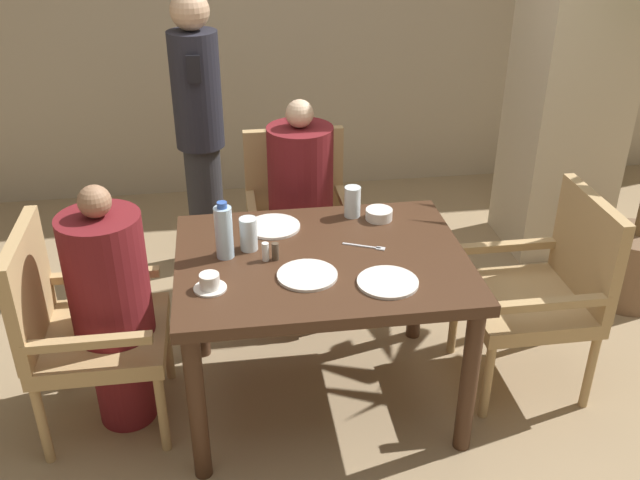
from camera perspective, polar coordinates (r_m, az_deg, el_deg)
ground_plane at (r=3.29m, az=0.11°, el=-12.31°), size 16.00×16.00×0.00m
pillar_stone at (r=4.30m, az=20.16°, el=16.11°), size 0.55×0.55×2.70m
dining_table at (r=2.92m, az=0.13°, el=-2.96°), size 1.17×0.90×0.72m
chair_left_side at (r=3.04m, az=-18.80°, el=-6.33°), size 0.53×0.53×0.91m
diner_in_left_chair at (r=2.97m, az=-16.30°, el=-5.17°), size 0.32×0.32×1.09m
chair_far_side at (r=3.73m, az=-1.78°, el=2.07°), size 0.53×0.53×0.91m
diner_in_far_chair at (r=3.56m, az=-1.54°, el=2.48°), size 0.32×0.32×1.15m
chair_right_side at (r=3.26m, az=17.60°, el=-3.51°), size 0.53×0.53×0.91m
standing_host at (r=3.99m, az=-9.62°, el=8.89°), size 0.26×0.30×1.56m
plate_main_left at (r=3.09m, az=-3.76°, el=1.09°), size 0.23×0.23×0.01m
plate_main_right at (r=2.73m, az=-1.03°, el=-2.83°), size 0.23×0.23×0.01m
plate_dessert_center at (r=2.70m, az=5.44°, el=-3.38°), size 0.23×0.23×0.01m
teacup_with_saucer at (r=2.68m, az=-8.81°, el=-3.42°), size 0.12×0.12×0.06m
bowl_small at (r=3.16m, az=4.74°, el=2.07°), size 0.12×0.12×0.05m
water_bottle at (r=2.84m, az=-7.70°, el=0.67°), size 0.07×0.07×0.24m
glass_tall_near at (r=3.17m, az=2.61°, el=3.08°), size 0.07×0.07×0.14m
glass_tall_mid at (r=2.90m, az=-5.74°, el=0.49°), size 0.07×0.07×0.14m
salt_shaker at (r=2.84m, az=-4.39°, el=-0.90°), size 0.03×0.03×0.08m
pepper_shaker at (r=2.84m, az=-3.60°, el=-0.88°), size 0.03×0.03×0.07m
fork_beside_plate at (r=2.94m, az=3.90°, el=-0.55°), size 0.17×0.09×0.00m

